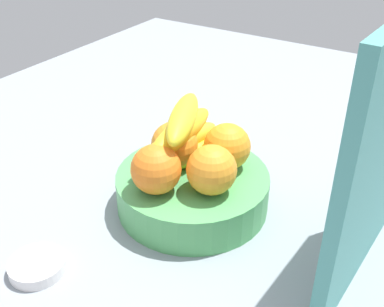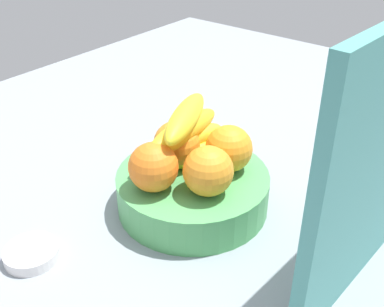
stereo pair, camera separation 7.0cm
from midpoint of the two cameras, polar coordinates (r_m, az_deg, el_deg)
ground_plane at (r=81.30cm, az=0.93°, el=-6.41°), size 180.00×140.00×3.00cm
fruit_bowl at (r=77.04cm, az=2.59°, el=-4.59°), size 24.77×24.77×6.20cm
orange_front_left at (r=69.41cm, az=4.85°, el=-2.22°), size 7.64×7.64×7.64cm
orange_front_right at (r=75.23cm, az=7.13°, el=0.51°), size 7.64×7.64×7.64cm
orange_center at (r=75.98cm, az=0.76°, el=1.12°), size 7.64×7.64×7.64cm
orange_back_left at (r=70.11cm, az=-1.89°, el=-1.74°), size 7.64×7.64×7.64cm
banana_bunch at (r=74.89cm, az=1.65°, el=1.92°), size 18.18×11.46×10.60cm
cutting_board at (r=60.41cm, az=24.13°, el=-1.78°), size 28.06×3.63×36.00cm
jar_lid at (r=71.62cm, az=-16.25°, el=-11.67°), size 7.86×7.86×1.76cm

